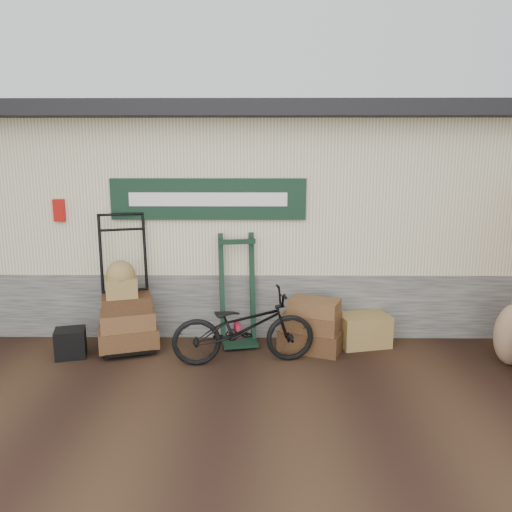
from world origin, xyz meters
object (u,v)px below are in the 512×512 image
Objects in this scene: porter_trolley at (125,281)px; black_trunk at (71,343)px; bicycle at (244,323)px; suitcase_stack at (311,324)px; wicker_hamper at (364,330)px; green_barrow at (238,290)px.

black_trunk is at bearing -168.46° from porter_trolley.
bicycle is (2.21, -0.15, 0.33)m from black_trunk.
bicycle is at bearing -154.09° from suitcase_stack.
bicycle is at bearing -159.93° from wicker_hamper.
porter_trolley reaches higher than wicker_hamper.
black_trunk is 0.21× the size of bicycle.
green_barrow reaches higher than bicycle.
green_barrow is at bearing 13.57° from black_trunk.
porter_trolley is at bearing 29.28° from black_trunk.
suitcase_stack is at bearing -24.87° from green_barrow.
green_barrow reaches higher than wicker_hamper.
suitcase_stack is at bearing -167.61° from wicker_hamper.
green_barrow is 1.08m from suitcase_stack.
suitcase_stack reaches higher than wicker_hamper.
suitcase_stack is 0.98m from bicycle.
green_barrow is 0.71m from bicycle.
bicycle reaches higher than suitcase_stack.
wicker_hamper is (3.17, 0.07, -0.69)m from porter_trolley.
suitcase_stack is 0.45× the size of bicycle.
black_trunk is (-2.11, -0.51, -0.57)m from green_barrow.
porter_trolley is 1.03m from black_trunk.
porter_trolley is 2.51m from suitcase_stack.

